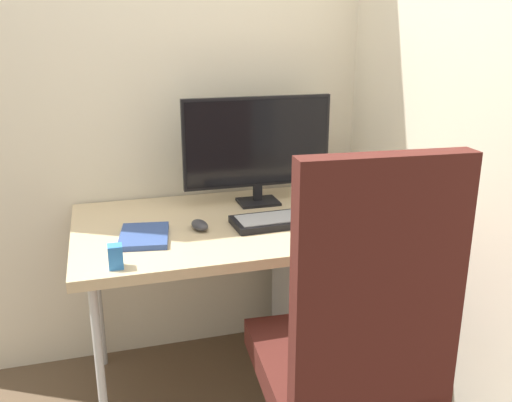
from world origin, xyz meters
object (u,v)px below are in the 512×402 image
(keyboard, at_px, (292,219))
(desk_clamp_accessory, at_px, (115,257))
(monitor, at_px, (258,145))
(office_chair, at_px, (353,338))
(filing_cabinet, at_px, (329,301))
(notebook, at_px, (144,236))
(mouse, at_px, (200,225))
(pen_holder, at_px, (343,182))

(keyboard, xyz_separation_m, desk_clamp_accessory, (-0.68, -0.25, 0.02))
(monitor, bearing_deg, office_chair, -87.92)
(filing_cabinet, bearing_deg, notebook, -170.73)
(notebook, bearing_deg, desk_clamp_accessory, -106.35)
(filing_cabinet, height_order, desk_clamp_accessory, desk_clamp_accessory)
(notebook, bearing_deg, keyboard, 10.51)
(office_chair, xyz_separation_m, desk_clamp_accessory, (-0.66, 0.37, 0.19))
(monitor, distance_m, mouse, 0.47)
(office_chair, distance_m, filing_cabinet, 0.83)
(office_chair, height_order, pen_holder, office_chair)
(keyboard, bearing_deg, mouse, 177.08)
(filing_cabinet, distance_m, mouse, 0.75)
(office_chair, height_order, filing_cabinet, office_chair)
(keyboard, relative_size, notebook, 2.00)
(pen_holder, bearing_deg, mouse, -157.33)
(filing_cabinet, bearing_deg, keyboard, -153.53)
(office_chair, relative_size, keyboard, 2.53)
(filing_cabinet, relative_size, keyboard, 1.35)
(desk_clamp_accessory, bearing_deg, pen_holder, 28.56)
(mouse, height_order, pen_holder, pen_holder)
(pen_holder, bearing_deg, office_chair, -112.65)
(pen_holder, bearing_deg, monitor, -174.17)
(keyboard, height_order, notebook, keyboard)
(notebook, bearing_deg, mouse, 18.25)
(pen_holder, bearing_deg, filing_cabinet, -123.69)
(mouse, bearing_deg, filing_cabinet, -3.49)
(filing_cabinet, height_order, pen_holder, pen_holder)
(pen_holder, height_order, desk_clamp_accessory, pen_holder)
(mouse, bearing_deg, keyboard, -15.64)
(office_chair, xyz_separation_m, notebook, (-0.55, 0.60, 0.16))
(notebook, xyz_separation_m, desk_clamp_accessory, (-0.11, -0.23, 0.03))
(office_chair, bearing_deg, mouse, 117.91)
(filing_cabinet, distance_m, desk_clamp_accessory, 1.09)
(filing_cabinet, bearing_deg, monitor, 149.95)
(notebook, bearing_deg, office_chair, -38.84)
(monitor, height_order, notebook, monitor)
(keyboard, bearing_deg, office_chair, -92.20)
(monitor, xyz_separation_m, keyboard, (0.06, -0.28, -0.24))
(monitor, distance_m, keyboard, 0.37)
(office_chair, height_order, monitor, monitor)
(office_chair, distance_m, monitor, 0.98)
(office_chair, distance_m, keyboard, 0.64)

